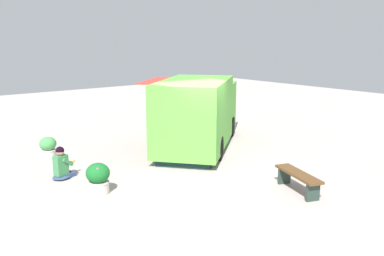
{
  "coord_description": "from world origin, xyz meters",
  "views": [
    {
      "loc": [
        7.72,
        9.08,
        3.7
      ],
      "look_at": [
        0.83,
        0.38,
        1.25
      ],
      "focal_mm": 37.66,
      "sensor_mm": 36.0,
      "label": 1
    }
  ],
  "objects": [
    {
      "name": "food_truck",
      "position": [
        -1.0,
        -1.54,
        1.17
      ],
      "size": [
        5.59,
        5.1,
        2.41
      ],
      "color": "#5BBA3D",
      "rests_on": "ground_plane"
    },
    {
      "name": "plaza_bench",
      "position": [
        -0.17,
        3.33,
        0.37
      ],
      "size": [
        0.89,
        1.58,
        0.49
      ],
      "color": "brown",
      "rests_on": "ground_plane"
    },
    {
      "name": "planter_flowering_near",
      "position": [
        3.75,
        -3.1,
        0.41
      ],
      "size": [
        0.51,
        0.51,
        0.77
      ],
      "color": "beige",
      "rests_on": "ground_plane"
    },
    {
      "name": "ground_plane",
      "position": [
        0.0,
        0.0,
        0.0
      ],
      "size": [
        40.0,
        40.0,
        0.0
      ],
      "primitive_type": "plane",
      "color": "#AEA19C"
    },
    {
      "name": "person_customer",
      "position": [
        4.03,
        -1.26,
        0.37
      ],
      "size": [
        0.81,
        0.59,
        0.9
      ],
      "color": "navy",
      "rests_on": "ground_plane"
    },
    {
      "name": "planter_flowering_far",
      "position": [
        3.74,
        0.37,
        0.4
      ],
      "size": [
        0.58,
        0.58,
        0.77
      ],
      "color": "beige",
      "rests_on": "ground_plane"
    }
  ]
}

